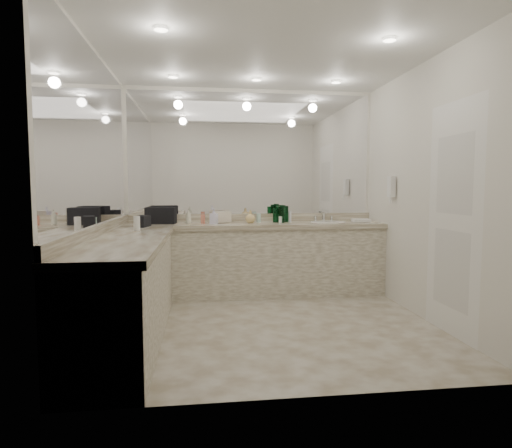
{
  "coord_description": "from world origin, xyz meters",
  "views": [
    {
      "loc": [
        -0.64,
        -4.06,
        1.32
      ],
      "look_at": [
        -0.08,
        0.4,
        0.95
      ],
      "focal_mm": 30.0,
      "sensor_mm": 36.0,
      "label": 1
    }
  ],
  "objects": [
    {
      "name": "floor",
      "position": [
        0.0,
        0.0,
        0.0
      ],
      "size": [
        3.2,
        3.2,
        0.0
      ],
      "primitive_type": "plane",
      "color": "#BCB3A2",
      "rests_on": "ground"
    },
    {
      "name": "ceiling",
      "position": [
        0.0,
        0.0,
        2.6
      ],
      "size": [
        3.2,
        3.2,
        0.0
      ],
      "primitive_type": "plane",
      "color": "white",
      "rests_on": "floor"
    },
    {
      "name": "wall_back",
      "position": [
        0.0,
        1.5,
        1.3
      ],
      "size": [
        3.2,
        0.02,
        2.6
      ],
      "primitive_type": "cube",
      "color": "silver",
      "rests_on": "floor"
    },
    {
      "name": "wall_left",
      "position": [
        -1.6,
        0.0,
        1.3
      ],
      "size": [
        0.02,
        3.0,
        2.6
      ],
      "primitive_type": "cube",
      "color": "silver",
      "rests_on": "floor"
    },
    {
      "name": "wall_right",
      "position": [
        1.6,
        0.0,
        1.3
      ],
      "size": [
        0.02,
        3.0,
        2.6
      ],
      "primitive_type": "cube",
      "color": "silver",
      "rests_on": "floor"
    },
    {
      "name": "vanity_back_base",
      "position": [
        0.0,
        1.2,
        0.42
      ],
      "size": [
        3.2,
        0.6,
        0.84
      ],
      "primitive_type": "cube",
      "color": "beige",
      "rests_on": "floor"
    },
    {
      "name": "vanity_back_top",
      "position": [
        0.0,
        1.19,
        0.87
      ],
      "size": [
        3.2,
        0.64,
        0.06
      ],
      "primitive_type": "cube",
      "color": "beige",
      "rests_on": "vanity_back_base"
    },
    {
      "name": "vanity_left_base",
      "position": [
        -1.3,
        -0.3,
        0.42
      ],
      "size": [
        0.6,
        2.4,
        0.84
      ],
      "primitive_type": "cube",
      "color": "beige",
      "rests_on": "floor"
    },
    {
      "name": "vanity_left_top",
      "position": [
        -1.29,
        -0.3,
        0.87
      ],
      "size": [
        0.64,
        2.42,
        0.06
      ],
      "primitive_type": "cube",
      "color": "beige",
      "rests_on": "vanity_left_base"
    },
    {
      "name": "backsplash_back",
      "position": [
        0.0,
        1.48,
        0.95
      ],
      "size": [
        3.2,
        0.04,
        0.1
      ],
      "primitive_type": "cube",
      "color": "beige",
      "rests_on": "vanity_back_top"
    },
    {
      "name": "backsplash_left",
      "position": [
        -1.58,
        0.0,
        0.95
      ],
      "size": [
        0.04,
        3.0,
        0.1
      ],
      "primitive_type": "cube",
      "color": "beige",
      "rests_on": "vanity_left_top"
    },
    {
      "name": "mirror_back",
      "position": [
        0.0,
        1.49,
        1.77
      ],
      "size": [
        3.12,
        0.01,
        1.55
      ],
      "primitive_type": "cube",
      "color": "white",
      "rests_on": "wall_back"
    },
    {
      "name": "mirror_left",
      "position": [
        -1.59,
        0.0,
        1.77
      ],
      "size": [
        0.01,
        2.92,
        1.55
      ],
      "primitive_type": "cube",
      "color": "white",
      "rests_on": "wall_left"
    },
    {
      "name": "sink",
      "position": [
        0.95,
        1.2,
        0.9
      ],
      "size": [
        0.44,
        0.44,
        0.03
      ],
      "primitive_type": "cylinder",
      "color": "white",
      "rests_on": "vanity_back_top"
    },
    {
      "name": "faucet",
      "position": [
        0.95,
        1.41,
        0.97
      ],
      "size": [
        0.24,
        0.16,
        0.14
      ],
      "primitive_type": "cube",
      "color": "silver",
      "rests_on": "vanity_back_top"
    },
    {
      "name": "wall_phone",
      "position": [
        1.56,
        0.7,
        1.35
      ],
      "size": [
        0.06,
        0.1,
        0.24
      ],
      "primitive_type": "cube",
      "color": "white",
      "rests_on": "wall_right"
    },
    {
      "name": "door",
      "position": [
        1.59,
        -0.5,
        1.05
      ],
      "size": [
        0.02,
        0.82,
        2.1
      ],
      "primitive_type": "cube",
      "color": "white",
      "rests_on": "wall_right"
    },
    {
      "name": "black_toiletry_bag",
      "position": [
        -1.14,
        1.25,
        1.0
      ],
      "size": [
        0.37,
        0.26,
        0.2
      ],
      "primitive_type": "cube",
      "rotation": [
        0.0,
        0.0,
        -0.11
      ],
      "color": "black",
      "rests_on": "vanity_back_top"
    },
    {
      "name": "black_bag_spill",
      "position": [
        -1.3,
        0.82,
        0.97
      ],
      "size": [
        0.16,
        0.26,
        0.13
      ],
      "primitive_type": "cube",
      "rotation": [
        0.0,
        0.0,
        -0.21
      ],
      "color": "black",
      "rests_on": "vanity_left_top"
    },
    {
      "name": "cream_cosmetic_case",
      "position": [
        -0.41,
        1.25,
        0.97
      ],
      "size": [
        0.27,
        0.22,
        0.14
      ],
      "primitive_type": "cube",
      "rotation": [
        0.0,
        0.0,
        0.4
      ],
      "color": "beige",
      "rests_on": "vanity_back_top"
    },
    {
      "name": "hand_towel",
      "position": [
        1.39,
        1.2,
        0.92
      ],
      "size": [
        0.23,
        0.15,
        0.04
      ],
      "primitive_type": "cube",
      "rotation": [
        0.0,
        0.0,
        -0.04
      ],
      "color": "white",
      "rests_on": "vanity_back_top"
    },
    {
      "name": "lotion_left",
      "position": [
        -1.3,
        0.38,
        0.98
      ],
      "size": [
        0.06,
        0.06,
        0.15
      ],
      "primitive_type": "cylinder",
      "color": "white",
      "rests_on": "vanity_left_top"
    },
    {
      "name": "soap_bottle_a",
      "position": [
        -0.81,
        1.21,
        0.99
      ],
      "size": [
        0.08,
        0.08,
        0.18
      ],
      "primitive_type": "imported",
      "rotation": [
        0.0,
        0.0,
        0.15
      ],
      "color": "beige",
      "rests_on": "vanity_back_top"
    },
    {
      "name": "soap_bottle_b",
      "position": [
        -0.5,
        1.1,
        1.0
      ],
      "size": [
        0.11,
        0.11,
        0.19
      ],
      "primitive_type": "imported",
      "rotation": [
        0.0,
        0.0,
        -0.31
      ],
      "color": "white",
      "rests_on": "vanity_back_top"
    },
    {
      "name": "soap_bottle_c",
      "position": [
        -0.05,
        1.19,
        0.98
      ],
      "size": [
        0.13,
        0.13,
        0.16
      ],
      "primitive_type": "imported",
      "rotation": [
        0.0,
        0.0,
        0.04
      ],
      "color": "#D6B570",
      "rests_on": "vanity_back_top"
    },
    {
      "name": "green_bottle_0",
      "position": [
        0.28,
        1.25,
        0.99
      ],
      "size": [
        0.06,
        0.06,
        0.18
      ],
      "primitive_type": "cylinder",
      "color": "#0A491E",
      "rests_on": "vanity_back_top"
    },
    {
      "name": "green_bottle_1",
      "position": [
        0.32,
        1.27,
        1.0
      ],
      "size": [
        0.06,
        0.06,
        0.21
      ],
      "primitive_type": "cylinder",
      "color": "#0A491E",
      "rests_on": "vanity_back_top"
    },
    {
      "name": "green_bottle_2",
      "position": [
        0.35,
        1.21,
        1.0
      ],
      "size": [
        0.07,
        0.07,
        0.21
      ],
      "primitive_type": "cylinder",
      "color": "#0A491E",
      "rests_on": "vanity_back_top"
    },
    {
      "name": "green_bottle_3",
      "position": [
        0.37,
        1.25,
        1.01
      ],
      "size": [
        0.07,
        0.07,
        0.22
      ],
      "primitive_type": "cylinder",
      "color": "#0A491E",
      "rests_on": "vanity_back_top"
    },
    {
      "name": "green_bottle_4",
      "position": [
        0.42,
        1.31,
        1.0
      ],
      "size": [
        0.07,
        0.07,
        0.21
      ],
      "primitive_type": "cylinder",
      "color": "#0A491E",
      "rests_on": "vanity_back_top"
    },
    {
      "name": "amenity_bottle_0",
      "position": [
        -1.29,
        1.18,
        0.95
      ],
      "size": [
        0.04,
        0.04,
        0.09
      ],
      "primitive_type": "cylinder",
      "color": "silver",
      "rests_on": "vanity_back_top"
    },
    {
      "name": "amenity_bottle_1",
      "position": [
        0.07,
        1.27,
        0.96
      ],
      "size": [
        0.05,
        0.05,
        0.11
      ],
      "primitive_type": "cylinder",
      "color": "silver",
      "rests_on": "vanity_back_top"
    },
    {
      "name": "amenity_bottle_2",
      "position": [
        0.34,
        1.19,
        0.94
      ],
      "size": [
        0.05,
        0.05,
        0.08
      ],
      "primitive_type": "cylinder",
      "color": "white",
      "rests_on": "vanity_back_top"
    },
    {
      "name": "amenity_bottle_3",
      "position": [
        -0.63,
        1.17,
        0.96
      ],
      "size": [
        0.05,
        0.05,
        0.11
      ],
      "primitive_type": "cylinder",
      "color": "#E57F66",
      "rests_on": "vanity_back_top"
    },
    {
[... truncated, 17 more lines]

